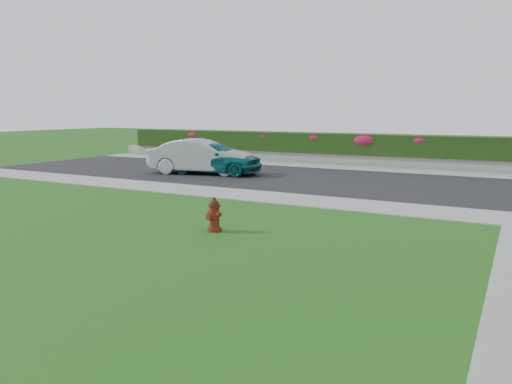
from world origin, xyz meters
The scene contains 14 objects.
ground centered at (0.00, 0.00, 0.00)m, with size 120.00×120.00×0.00m, color black.
street_far centered at (-5.00, 14.00, 0.02)m, with size 26.00×8.00×0.04m, color black.
sidewalk_far centered at (-6.00, 9.00, 0.02)m, with size 24.00×2.00×0.04m, color gray.
sidewalk_beyond centered at (-1.00, 19.00, 0.02)m, with size 34.00×2.00×0.04m, color gray.
retaining_wall centered at (-1.00, 20.50, 0.30)m, with size 34.00×0.40×0.60m, color gray.
hedge centered at (-1.00, 20.60, 1.15)m, with size 32.00×0.90×1.10m, color black.
fire_hydrant centered at (-0.30, 4.01, 0.40)m, with size 0.44×0.42×0.85m.
sedan_teal centered at (-6.39, 13.35, 0.81)m, with size 1.82×4.53×1.54m, color #0B5759.
sedan_silver centered at (-6.98, 13.21, 0.84)m, with size 1.70×4.88×1.61m, color #B3B6BC.
flower_clump_a centered at (-12.45, 20.50, 1.45)m, with size 1.26×0.81×0.63m, color #A71C43.
flower_clump_b centered at (-7.41, 20.50, 1.48)m, with size 1.13×0.73×0.56m, color #A71C43.
flower_clump_c centered at (-4.14, 20.50, 1.46)m, with size 1.23×0.79×0.61m, color #A71C43.
flower_clump_d centered at (-1.24, 20.50, 1.39)m, with size 1.54×0.99×0.77m, color #A71C43.
flower_clump_e centered at (1.62, 20.50, 1.45)m, with size 1.23×0.79×0.62m, color #A71C43.
Camera 1 is at (6.36, -6.18, 2.97)m, focal length 35.00 mm.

